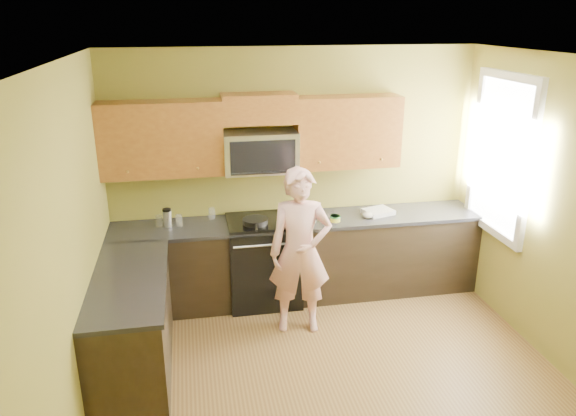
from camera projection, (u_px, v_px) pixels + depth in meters
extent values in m
plane|color=brown|center=(340.00, 391.00, 4.59)|extent=(4.00, 4.00, 0.00)
plane|color=white|center=(352.00, 61.00, 3.69)|extent=(4.00, 4.00, 0.00)
plane|color=olive|center=(294.00, 173.00, 5.99)|extent=(4.00, 0.00, 4.00)
plane|color=olive|center=(69.00, 265.00, 3.79)|extent=(0.00, 4.00, 4.00)
cube|color=black|center=(299.00, 260.00, 6.02)|extent=(4.00, 0.60, 0.88)
cube|color=black|center=(133.00, 328.00, 4.70)|extent=(0.60, 1.60, 0.88)
cube|color=black|center=(300.00, 221.00, 5.86)|extent=(4.00, 0.62, 0.04)
cube|color=black|center=(129.00, 280.00, 4.55)|extent=(0.62, 1.60, 0.04)
cube|color=#8F5921|center=(259.00, 108.00, 5.52)|extent=(0.76, 0.33, 0.30)
imported|color=#F8827C|center=(300.00, 252.00, 5.26)|extent=(0.66, 0.49, 1.66)
cube|color=#B27F47|center=(304.00, 223.00, 5.74)|extent=(0.12, 0.12, 0.01)
ellipsoid|color=silver|center=(311.00, 221.00, 5.71)|extent=(0.11, 0.12, 0.06)
ellipsoid|color=silver|center=(368.00, 215.00, 5.88)|extent=(0.14, 0.15, 0.07)
cube|color=white|center=(378.00, 212.00, 6.01)|extent=(0.36, 0.31, 0.05)
cylinder|color=silver|center=(159.00, 221.00, 5.64)|extent=(0.08, 0.08, 0.12)
cylinder|color=silver|center=(179.00, 220.00, 5.66)|extent=(0.09, 0.09, 0.12)
cylinder|color=silver|center=(212.00, 213.00, 5.85)|extent=(0.09, 0.09, 0.12)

